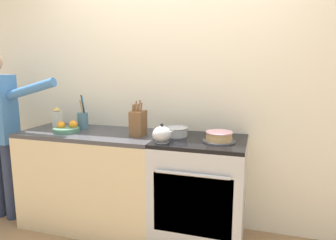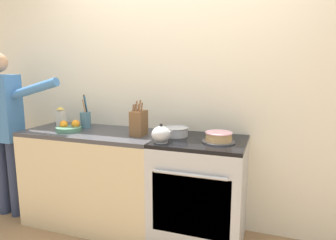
{
  "view_description": "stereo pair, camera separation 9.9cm",
  "coord_description": "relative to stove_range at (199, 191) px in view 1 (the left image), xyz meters",
  "views": [
    {
      "loc": [
        0.75,
        -2.03,
        1.47
      ],
      "look_at": [
        0.05,
        0.27,
        1.04
      ],
      "focal_mm": 32.0,
      "sensor_mm": 36.0,
      "label": 1
    },
    {
      "loc": [
        0.85,
        -2.0,
        1.47
      ],
      "look_at": [
        0.05,
        0.27,
        1.04
      ],
      "focal_mm": 32.0,
      "sensor_mm": 36.0,
      "label": 2
    }
  ],
  "objects": [
    {
      "name": "tea_kettle",
      "position": [
        -0.27,
        -0.19,
        0.51
      ],
      "size": [
        0.18,
        0.15,
        0.15
      ],
      "color": "#B7BABF",
      "rests_on": "stove_range"
    },
    {
      "name": "counter_cabinet",
      "position": [
        -1.0,
        0.0,
        -0.0
      ],
      "size": [
        1.28,
        0.6,
        0.89
      ],
      "color": "beige",
      "rests_on": "ground_plane"
    },
    {
      "name": "milk_carton",
      "position": [
        -1.43,
        0.1,
        0.54
      ],
      "size": [
        0.07,
        0.07,
        0.19
      ],
      "color": "white",
      "rests_on": "counter_cabinet"
    },
    {
      "name": "stove_range",
      "position": [
        0.0,
        0.0,
        0.0
      ],
      "size": [
        0.73,
        0.64,
        0.89
      ],
      "color": "#B7BABF",
      "rests_on": "ground_plane"
    },
    {
      "name": "mixing_bowl",
      "position": [
        -0.22,
        0.06,
        0.48
      ],
      "size": [
        0.21,
        0.21,
        0.08
      ],
      "color": "#B7BABF",
      "rests_on": "stove_range"
    },
    {
      "name": "utensil_crock",
      "position": [
        -1.15,
        0.1,
        0.53
      ],
      "size": [
        0.1,
        0.1,
        0.32
      ],
      "color": "#477084",
      "rests_on": "counter_cabinet"
    },
    {
      "name": "layer_cake",
      "position": [
        0.15,
        -0.04,
        0.48
      ],
      "size": [
        0.26,
        0.26,
        0.08
      ],
      "color": "#4C4C51",
      "rests_on": "stove_range"
    },
    {
      "name": "knife_block",
      "position": [
        -0.53,
        -0.02,
        0.55
      ],
      "size": [
        0.11,
        0.16,
        0.31
      ],
      "color": "brown",
      "rests_on": "counter_cabinet"
    },
    {
      "name": "wall_back",
      "position": [
        -0.32,
        0.32,
        0.85
      ],
      "size": [
        8.0,
        0.04,
        2.6
      ],
      "color": "silver",
      "rests_on": "ground_plane"
    },
    {
      "name": "fruit_bowl",
      "position": [
        -1.2,
        -0.08,
        0.48
      ],
      "size": [
        0.23,
        0.23,
        0.1
      ],
      "color": "#4C7F66",
      "rests_on": "counter_cabinet"
    }
  ]
}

